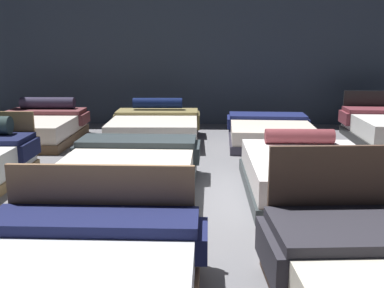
{
  "coord_description": "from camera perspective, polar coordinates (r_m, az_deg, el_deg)",
  "views": [
    {
      "loc": [
        -0.24,
        -4.6,
        1.72
      ],
      "look_at": [
        -0.33,
        0.19,
        0.64
      ],
      "focal_mm": 40.3,
      "sensor_mm": 36.0,
      "label": 1
    }
  ],
  "objects": [
    {
      "name": "ground_plane",
      "position": [
        4.92,
        3.86,
        -7.94
      ],
      "size": [
        18.0,
        18.0,
        0.02
      ],
      "primitive_type": "cube",
      "color": "slate"
    },
    {
      "name": "showroom_back_wall",
      "position": [
        9.8,
        2.57,
        12.84
      ],
      "size": [
        18.0,
        0.06,
        3.5
      ],
      "primitive_type": "cube",
      "color": "#333D4C",
      "rests_on": "ground_plane"
    },
    {
      "name": "bed_5",
      "position": [
        5.3,
        -8.16,
        -3.66
      ],
      "size": [
        1.67,
        1.95,
        0.54
      ],
      "rotation": [
        0.0,
        0.0,
        -0.03
      ],
      "color": "#2B312F",
      "rests_on": "ground_plane"
    },
    {
      "name": "bed_6",
      "position": [
        5.38,
        15.39,
        -3.87
      ],
      "size": [
        1.56,
        2.04,
        0.65
      ],
      "rotation": [
        0.0,
        0.0,
        -0.01
      ],
      "color": "#283032",
      "rests_on": "ground_plane"
    },
    {
      "name": "bed_8",
      "position": [
        8.52,
        -19.86,
        1.98
      ],
      "size": [
        1.57,
        1.99,
        0.75
      ],
      "rotation": [
        0.0,
        0.0,
        0.0
      ],
      "color": "brown",
      "rests_on": "ground_plane"
    },
    {
      "name": "bed_9",
      "position": [
        8.02,
        -4.9,
        2.04
      ],
      "size": [
        1.67,
        1.98,
        0.74
      ],
      "rotation": [
        0.0,
        0.0,
        0.01
      ],
      "color": "#332935",
      "rests_on": "ground_plane"
    },
    {
      "name": "bed_10",
      "position": [
        8.02,
        10.3,
        1.55
      ],
      "size": [
        1.62,
        2.06,
        0.44
      ],
      "rotation": [
        0.0,
        0.0,
        -0.05
      ],
      "color": "#2E2B39",
      "rests_on": "ground_plane"
    }
  ]
}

